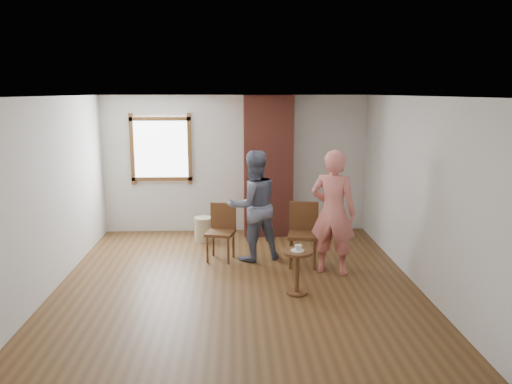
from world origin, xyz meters
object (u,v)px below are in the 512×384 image
dining_chair_right (303,230)px  person_pink (333,212)px  man (253,206)px  stoneware_crock (204,229)px  side_table (297,265)px  dining_chair_left (222,228)px

dining_chair_right → person_pink: 0.67m
man → person_pink: size_ratio=0.95×
stoneware_crock → dining_chair_right: 2.11m
stoneware_crock → person_pink: 2.72m
stoneware_crock → person_pink: bearing=-40.4°
dining_chair_right → side_table: dining_chair_right is taller
side_table → person_pink: person_pink is taller
stoneware_crock → side_table: 2.85m
dining_chair_left → man: bearing=8.4°
dining_chair_right → man: bearing=171.3°
stoneware_crock → person_pink: size_ratio=0.23×
stoneware_crock → side_table: bearing=-60.8°
dining_chair_right → side_table: (-0.24, -1.18, -0.14)m
side_table → person_pink: bearing=51.6°
man → person_pink: person_pink is taller
side_table → man: bearing=110.1°
man → side_table: bearing=90.2°
dining_chair_left → dining_chair_right: 1.31m
stoneware_crock → man: man is taller
dining_chair_right → person_pink: (0.38, -0.40, 0.38)m
man → stoneware_crock: bearing=-70.5°
dining_chair_left → dining_chair_right: bearing=0.2°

